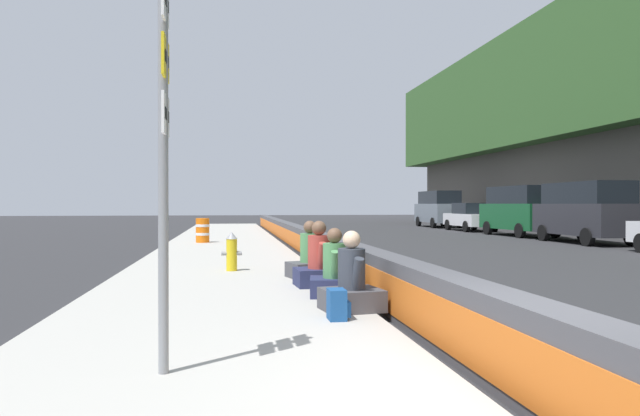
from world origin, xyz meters
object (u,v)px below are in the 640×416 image
Objects in this scene: backpack at (338,305)px; construction_barrel at (203,230)px; parked_car_far at (471,217)px; parked_car_farther at (439,208)px; fire_hydrant at (232,251)px; seated_person_foreground at (352,285)px; seated_person_far at (310,260)px; seated_person_rear at (319,265)px; parked_car_midline at (520,210)px; parked_car_fourth at (585,211)px; seated_person_middle at (335,275)px; route_sign_post at (164,138)px.

backpack is 15.66m from construction_barrel.
parked_car_far is 0.88× the size of parked_car_farther.
fire_hydrant is 29.63m from parked_car_farther.
parked_car_farther reaches higher than construction_barrel.
seated_person_foreground is 3.68m from seated_person_far.
parked_car_midline is at bearing -37.80° from seated_person_rear.
parked_car_fourth and parked_car_midline have the same top height.
construction_barrel is 0.21× the size of parked_car_far.
construction_barrel is 0.18× the size of parked_car_farther.
seated_person_far is at bearing 148.84° from parked_car_far.
seated_person_middle is at bearing -156.72° from fire_hydrant.
construction_barrel is at bearing 12.16° from seated_person_rear.
fire_hydrant is at bearing 150.33° from parked_car_farther.
seated_person_middle is at bearing -176.60° from seated_person_rear.
parked_car_midline is (4.51, -15.78, 0.73)m from construction_barrel.
seated_person_middle is 22.32m from parked_car_midline.
route_sign_post is at bearing 151.39° from parked_car_far.
seated_person_middle is at bearing 134.19° from parked_car_fourth.
parked_car_farther is at bearing -22.94° from backpack.
parked_car_midline reaches higher than fire_hydrant.
parked_car_fourth reaches higher than seated_person_rear.
parked_car_fourth is (14.57, -13.36, 1.02)m from backpack.
backpack is (2.07, -1.97, -1.90)m from route_sign_post.
seated_person_middle is at bearing 0.44° from seated_person_foreground.
construction_barrel is (13.58, 2.74, 0.13)m from seated_person_middle.
seated_person_far is at bearing 1.26° from seated_person_foreground.
fire_hydrant is 5.89m from backpack.
backpack is 24.05m from parked_car_midline.
parked_car_far is (5.70, 0.18, -0.49)m from parked_car_midline.
seated_person_foreground is at bearing 157.15° from parked_car_farther.
construction_barrel is (12.39, 2.67, 0.10)m from seated_person_rear.
seated_person_middle reaches higher than construction_barrel.
parked_car_farther is at bearing -24.74° from seated_person_rear.
parked_car_midline is at bearing -33.94° from seated_person_foreground.
parked_car_midline reaches higher than construction_barrel.
parked_car_fourth is (10.28, -13.12, 0.85)m from seated_person_far.
parked_car_midline is (22.05, -15.31, -0.88)m from route_sign_post.
route_sign_post is at bearing -178.48° from construction_barrel.
parked_car_farther reaches higher than fire_hydrant.
seated_person_rear is 0.23× the size of parked_car_farther.
seated_person_foreground is 23.36m from parked_car_midline.
construction_barrel is (11.18, 2.67, 0.11)m from seated_person_far.
route_sign_post is 36.86m from parked_car_farther.
parked_car_midline reaches higher than seated_person_rear.
seated_person_rear is 0.27× the size of parked_car_far.
seated_person_far is 16.69m from parked_car_fourth.
parked_car_far is at bearing -28.39° from seated_person_middle.
seated_person_rear reaches higher than construction_barrel.
parked_car_fourth is (8.85, -14.70, 0.77)m from fire_hydrant.
parked_car_fourth reaches higher than seated_person_middle.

